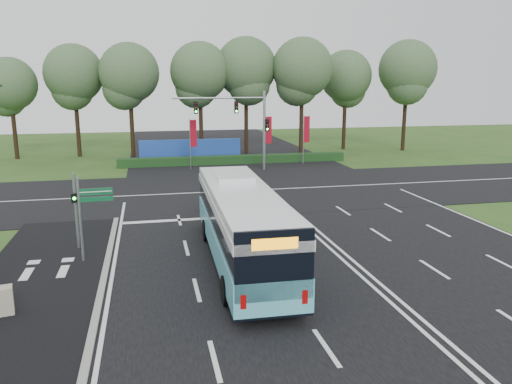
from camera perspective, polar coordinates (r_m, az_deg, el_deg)
The scene contains 16 objects.
ground at distance 25.20m, azimuth 7.22°, elevation -5.42°, with size 120.00×120.00×0.00m, color #284F1A.
road_main at distance 25.20m, azimuth 7.22°, elevation -5.37°, with size 20.00×120.00×0.04m, color black.
road_cross at distance 36.34m, azimuth 0.93°, elevation 0.24°, with size 120.00×14.00×0.05m, color black.
bike_path at distance 21.45m, azimuth -23.44°, elevation -9.51°, with size 5.00×18.00×0.06m, color black.
kerb_strip at distance 21.09m, azimuth -16.97°, elevation -9.30°, with size 0.25×18.00×0.12m, color gray.
city_bus at distance 21.22m, azimuth -1.65°, elevation -3.68°, with size 2.90×12.42×3.55m.
pedestrian_signal at distance 24.49m, azimuth -19.91°, elevation -1.74°, with size 0.34×0.43×3.66m.
street_sign at distance 22.55m, azimuth -18.69°, elevation -1.79°, with size 1.47×0.15×3.77m.
utility_cabinet at distance 19.04m, azimuth -26.88°, elevation -11.10°, with size 0.60×0.50×1.00m, color #A9A288.
banner_flag_left at distance 45.34m, azimuth -7.27°, elevation 6.32°, with size 0.65×0.24×4.54m.
banner_flag_mid at distance 47.16m, azimuth 1.33°, elevation 6.75°, with size 0.69×0.15×4.69m.
banner_flag_right at distance 48.26m, azimuth 5.71°, elevation 6.81°, with size 0.68×0.20×4.67m.
traffic_light_gantry at distance 43.99m, azimuth -1.35°, elevation 8.45°, with size 8.41×0.28×7.00m.
hedge at distance 48.33m, azimuth -2.47°, elevation 3.71°, with size 22.00×1.20×0.80m, color #133516.
blue_hoarding at distance 50.19m, azimuth -7.49°, elevation 4.75°, with size 10.00×0.30×2.20m, color #1D43A1.
eucalyptus_row at distance 54.71m, azimuth -2.54°, elevation 13.53°, with size 48.05×9.54×12.54m.
Camera 1 is at (-8.16, -22.58, 7.64)m, focal length 35.00 mm.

